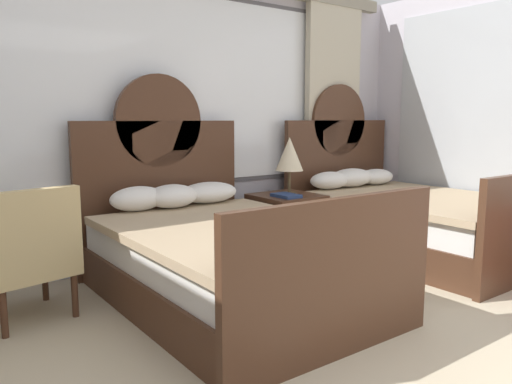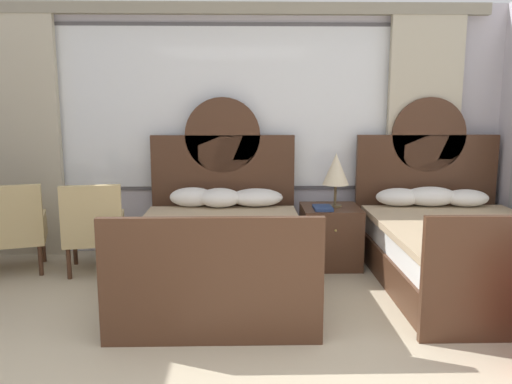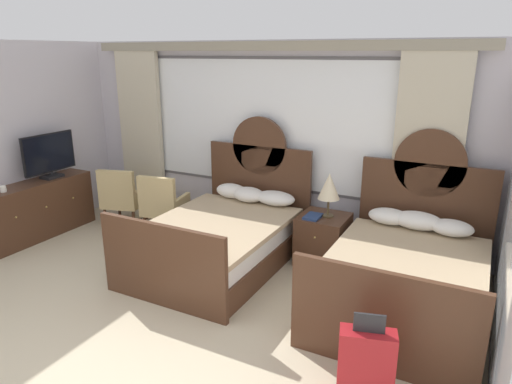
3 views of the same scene
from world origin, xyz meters
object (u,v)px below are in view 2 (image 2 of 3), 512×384
(nightstand_between_beds, at_px, (330,236))
(book_on_nightstand, at_px, (323,208))
(table_lamp_on_nightstand, at_px, (336,170))
(bed_near_window, at_px, (220,249))
(armchair_by_window_centre, at_px, (14,227))
(bed_near_mirror, at_px, (461,247))
(armchair_by_window_left, at_px, (94,227))

(nightstand_between_beds, relative_size, book_on_nightstand, 2.35)
(table_lamp_on_nightstand, bearing_deg, bed_near_window, -151.85)
(bed_near_window, relative_size, book_on_nightstand, 8.61)
(bed_near_window, relative_size, table_lamp_on_nightstand, 4.09)
(table_lamp_on_nightstand, distance_m, armchair_by_window_centre, 3.22)
(nightstand_between_beds, bearing_deg, book_on_nightstand, -131.02)
(bed_near_window, distance_m, book_on_nightstand, 1.15)
(bed_near_mirror, relative_size, table_lamp_on_nightstand, 4.09)
(book_on_nightstand, height_order, armchair_by_window_left, armchair_by_window_left)
(nightstand_between_beds, bearing_deg, table_lamp_on_nightstand, 15.77)
(bed_near_mirror, height_order, armchair_by_window_centre, bed_near_mirror)
(bed_near_mirror, height_order, armchair_by_window_left, bed_near_mirror)
(bed_near_mirror, xyz_separation_m, table_lamp_on_nightstand, (-1.06, 0.62, 0.64))
(bed_near_window, relative_size, armchair_by_window_left, 2.49)
(bed_near_mirror, relative_size, book_on_nightstand, 8.61)
(armchair_by_window_left, distance_m, armchair_by_window_centre, 0.77)
(nightstand_between_beds, relative_size, armchair_by_window_centre, 0.68)
(book_on_nightstand, height_order, armchair_by_window_centre, armchair_by_window_centre)
(book_on_nightstand, bearing_deg, armchair_by_window_centre, -178.71)
(bed_near_window, height_order, armchair_by_window_centre, bed_near_window)
(bed_near_mirror, bearing_deg, armchair_by_window_centre, 174.34)
(armchair_by_window_centre, bearing_deg, book_on_nightstand, 1.29)
(bed_near_window, bearing_deg, bed_near_mirror, -0.00)
(nightstand_between_beds, xyz_separation_m, armchair_by_window_left, (-2.35, -0.19, 0.16))
(nightstand_between_beds, distance_m, book_on_nightstand, 0.36)
(armchair_by_window_centre, bearing_deg, bed_near_window, -11.75)
(nightstand_between_beds, distance_m, armchair_by_window_left, 2.37)
(bed_near_mirror, relative_size, armchair_by_window_left, 2.49)
(bed_near_mirror, distance_m, nightstand_between_beds, 1.26)
(bed_near_mirror, height_order, nightstand_between_beds, bed_near_mirror)
(armchair_by_window_left, height_order, armchair_by_window_centre, same)
(bed_near_window, xyz_separation_m, armchair_by_window_centre, (-2.02, 0.42, 0.11))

